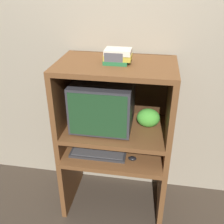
{
  "coord_description": "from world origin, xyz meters",
  "views": [
    {
      "loc": [
        0.27,
        -1.5,
        1.92
      ],
      "look_at": [
        -0.03,
        0.27,
        0.95
      ],
      "focal_mm": 42.0,
      "sensor_mm": 36.0,
      "label": 1
    }
  ],
  "objects_px": {
    "crt_monitor": "(103,103)",
    "book_stack": "(118,56)",
    "mouse": "(132,158)",
    "storage_box": "(115,57)",
    "snack_bag": "(148,118)",
    "keyboard": "(98,154)"
  },
  "relations": [
    {
      "from": "crt_monitor",
      "to": "book_stack",
      "type": "bearing_deg",
      "value": -7.59
    },
    {
      "from": "mouse",
      "to": "storage_box",
      "type": "xyz_separation_m",
      "value": [
        -0.17,
        0.15,
        0.74
      ]
    },
    {
      "from": "storage_box",
      "to": "mouse",
      "type": "bearing_deg",
      "value": -41.56
    },
    {
      "from": "snack_bag",
      "to": "storage_box",
      "type": "xyz_separation_m",
      "value": [
        -0.26,
        -0.08,
        0.5
      ]
    },
    {
      "from": "mouse",
      "to": "storage_box",
      "type": "bearing_deg",
      "value": 138.44
    },
    {
      "from": "snack_bag",
      "to": "storage_box",
      "type": "distance_m",
      "value": 0.57
    },
    {
      "from": "crt_monitor",
      "to": "snack_bag",
      "type": "distance_m",
      "value": 0.38
    },
    {
      "from": "keyboard",
      "to": "book_stack",
      "type": "relative_size",
      "value": 2.33
    },
    {
      "from": "book_stack",
      "to": "snack_bag",
      "type": "bearing_deg",
      "value": 15.39
    },
    {
      "from": "keyboard",
      "to": "storage_box",
      "type": "bearing_deg",
      "value": 51.56
    },
    {
      "from": "mouse",
      "to": "book_stack",
      "type": "xyz_separation_m",
      "value": [
        -0.15,
        0.16,
        0.75
      ]
    },
    {
      "from": "storage_box",
      "to": "crt_monitor",
      "type": "bearing_deg",
      "value": 164.95
    },
    {
      "from": "keyboard",
      "to": "snack_bag",
      "type": "relative_size",
      "value": 2.4
    },
    {
      "from": "keyboard",
      "to": "snack_bag",
      "type": "xyz_separation_m",
      "value": [
        0.37,
        0.21,
        0.25
      ]
    },
    {
      "from": "crt_monitor",
      "to": "book_stack",
      "type": "height_order",
      "value": "book_stack"
    },
    {
      "from": "crt_monitor",
      "to": "book_stack",
      "type": "xyz_separation_m",
      "value": [
        0.11,
        -0.01,
        0.38
      ]
    },
    {
      "from": "crt_monitor",
      "to": "mouse",
      "type": "relative_size",
      "value": 7.0
    },
    {
      "from": "keyboard",
      "to": "mouse",
      "type": "relative_size",
      "value": 6.77
    },
    {
      "from": "keyboard",
      "to": "mouse",
      "type": "height_order",
      "value": "mouse"
    },
    {
      "from": "book_stack",
      "to": "storage_box",
      "type": "xyz_separation_m",
      "value": [
        -0.02,
        -0.01,
        -0.01
      ]
    },
    {
      "from": "snack_bag",
      "to": "mouse",
      "type": "bearing_deg",
      "value": -113.27
    },
    {
      "from": "book_stack",
      "to": "storage_box",
      "type": "distance_m",
      "value": 0.02
    }
  ]
}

